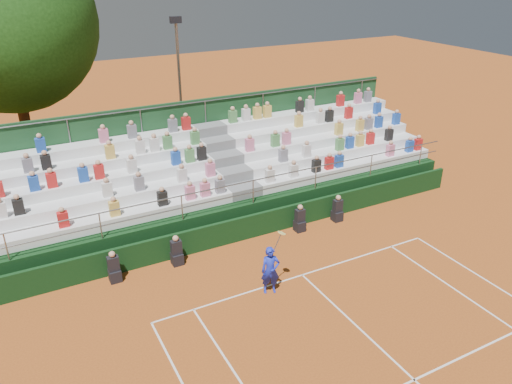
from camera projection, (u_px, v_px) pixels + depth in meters
ground at (302, 275)px, 17.63m from camera, size 90.00×90.00×0.00m
courtside_wall at (259, 224)px, 19.98m from camera, size 20.00×0.15×1.00m
line_officials at (240, 236)px, 19.15m from camera, size 9.83×0.40×1.19m
grandstand at (226, 182)px, 22.33m from camera, size 20.00×5.20×4.40m
tennis_player at (270, 270)px, 16.40m from camera, size 0.89×0.58×2.22m
tree_east at (5, 22)px, 21.91m from camera, size 7.97×7.97×11.61m
floodlight_mast at (179, 75)px, 27.26m from camera, size 0.60×0.25×7.43m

